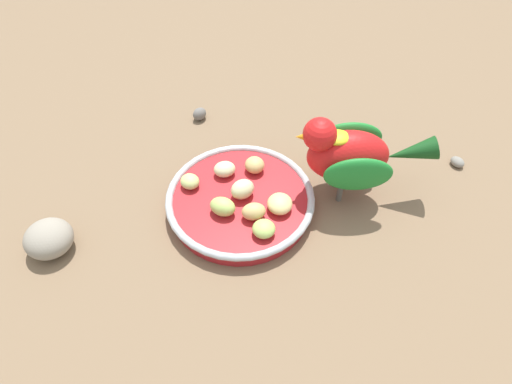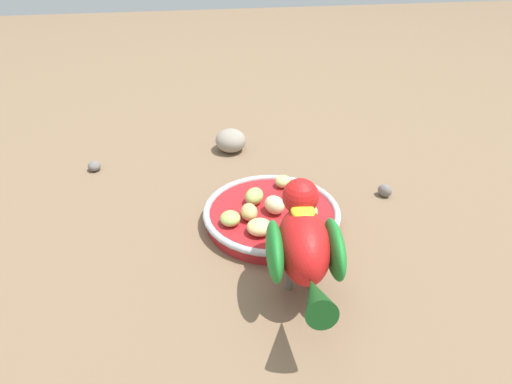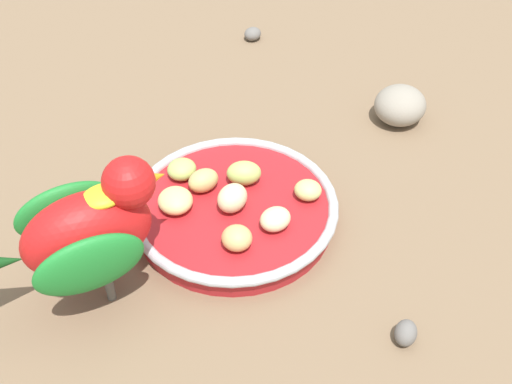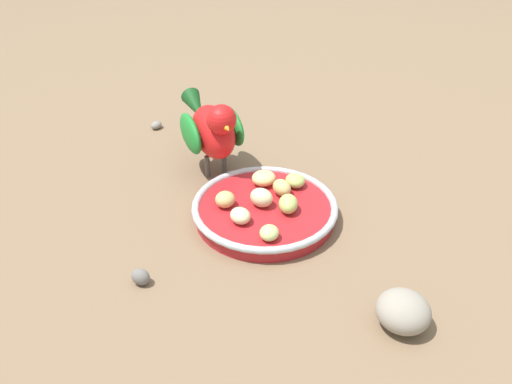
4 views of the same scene
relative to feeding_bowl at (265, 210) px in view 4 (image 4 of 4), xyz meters
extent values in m
plane|color=#7A6047|center=(-0.02, -0.02, -0.02)|extent=(4.00, 4.00, 0.00)
cylinder|color=#AD1E23|center=(0.00, 0.00, 0.00)|extent=(0.21, 0.21, 0.02)
torus|color=#B7BABF|center=(0.00, 0.00, 0.01)|extent=(0.22, 0.22, 0.01)
ellipsoid|color=beige|center=(0.00, 0.00, 0.02)|extent=(0.05, 0.04, 0.03)
ellipsoid|color=#C6D17A|center=(-0.07, 0.04, 0.02)|extent=(0.04, 0.04, 0.02)
ellipsoid|color=tan|center=(0.01, -0.04, 0.02)|extent=(0.03, 0.03, 0.02)
ellipsoid|color=#E5C67F|center=(0.05, -0.03, 0.02)|extent=(0.05, 0.05, 0.02)
ellipsoid|color=beige|center=(-0.02, 0.05, 0.02)|extent=(0.04, 0.03, 0.02)
ellipsoid|color=tan|center=(0.03, 0.05, 0.02)|extent=(0.04, 0.04, 0.02)
ellipsoid|color=#B2CC66|center=(0.02, -0.07, 0.02)|extent=(0.03, 0.03, 0.02)
ellipsoid|color=#B2CC66|center=(-0.03, -0.02, 0.02)|extent=(0.05, 0.04, 0.03)
cylinder|color=#59544C|center=(0.15, -0.01, 0.00)|extent=(0.01, 0.01, 0.04)
cylinder|color=#59544C|center=(0.16, 0.02, 0.00)|extent=(0.01, 0.01, 0.04)
ellipsoid|color=red|center=(0.16, 0.01, 0.06)|extent=(0.13, 0.08, 0.08)
ellipsoid|color=#1E7F2D|center=(0.16, -0.03, 0.06)|extent=(0.10, 0.03, 0.06)
ellipsoid|color=#1E7F2D|center=(0.17, 0.04, 0.06)|extent=(0.10, 0.03, 0.06)
cone|color=#144719|center=(0.25, 0.00, 0.07)|extent=(0.08, 0.04, 0.05)
sphere|color=red|center=(0.12, 0.01, 0.11)|extent=(0.05, 0.05, 0.05)
cone|color=orange|center=(0.09, 0.01, 0.10)|extent=(0.02, 0.02, 0.02)
ellipsoid|color=yellow|center=(0.14, 0.01, 0.10)|extent=(0.04, 0.04, 0.01)
ellipsoid|color=gray|center=(-0.27, -0.03, 0.01)|extent=(0.08, 0.08, 0.05)
ellipsoid|color=slate|center=(-0.05, 0.22, 0.00)|extent=(0.03, 0.03, 0.02)
ellipsoid|color=gray|center=(0.37, 0.03, -0.01)|extent=(0.03, 0.03, 0.01)
camera|label=1|loc=(-0.05, -0.46, 0.55)|focal=33.41mm
camera|label=2|loc=(0.57, -0.13, 0.41)|focal=30.52mm
camera|label=3|loc=(0.25, 0.42, 0.48)|focal=44.36mm
camera|label=4|loc=(-0.62, 0.37, 0.52)|focal=40.30mm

